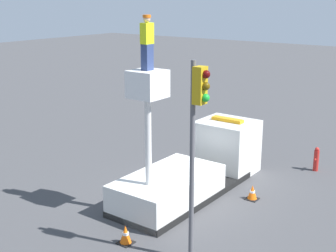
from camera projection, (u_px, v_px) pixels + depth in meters
ground_plane at (184, 195)px, 18.11m from camera, size 120.00×120.00×0.00m
bucket_truck at (195, 168)px, 18.46m from camera, size 7.55×2.39×5.15m
worker at (147, 43)px, 14.83m from camera, size 0.40×0.26×1.75m
traffic_light_pole at (197, 125)px, 12.55m from camera, size 0.34×0.57×5.85m
fire_hydrant at (316, 159)px, 20.56m from camera, size 0.47×0.23×1.08m
traffic_cone_rear at (126, 235)px, 14.53m from camera, size 0.46×0.46×0.61m
traffic_cone_curbside at (252, 193)px, 17.71m from camera, size 0.46×0.46×0.56m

